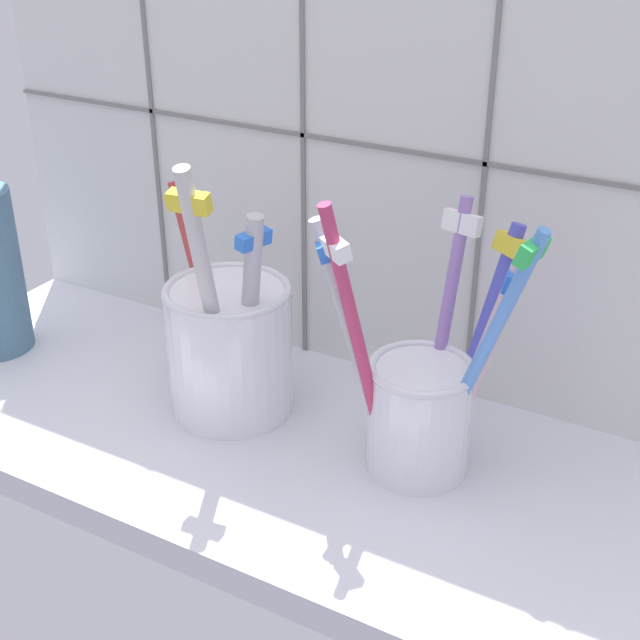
# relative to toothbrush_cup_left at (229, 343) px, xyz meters

# --- Properties ---
(counter_slab) EXTENTS (0.64, 0.22, 0.02)m
(counter_slab) POSITION_rel_toothbrush_cup_left_xyz_m (0.07, -0.02, -0.06)
(counter_slab) COLOR silver
(counter_slab) RESTS_ON ground
(tile_wall_back) EXTENTS (0.64, 0.02, 0.45)m
(tile_wall_back) POSITION_rel_toothbrush_cup_left_xyz_m (0.07, 0.10, 0.16)
(tile_wall_back) COLOR silver
(tile_wall_back) RESTS_ON ground
(toothbrush_cup_left) EXTENTS (0.10, 0.10, 0.18)m
(toothbrush_cup_left) POSITION_rel_toothbrush_cup_left_xyz_m (0.00, 0.00, 0.00)
(toothbrush_cup_left) COLOR white
(toothbrush_cup_left) RESTS_ON counter_slab
(toothbrush_cup_right) EXTENTS (0.13, 0.10, 0.18)m
(toothbrush_cup_right) POSITION_rel_toothbrush_cup_left_xyz_m (0.14, 0.00, -0.00)
(toothbrush_cup_right) COLOR white
(toothbrush_cup_right) RESTS_ON counter_slab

